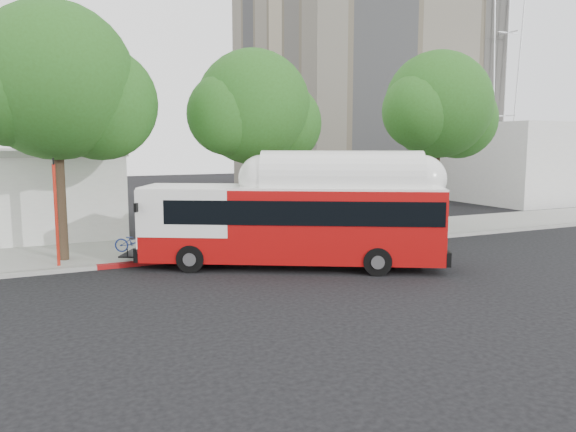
# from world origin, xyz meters

# --- Properties ---
(ground) EXTENTS (120.00, 120.00, 0.00)m
(ground) POSITION_xyz_m (0.00, 0.00, 0.00)
(ground) COLOR black
(ground) RESTS_ON ground
(sidewalk) EXTENTS (60.00, 5.00, 0.15)m
(sidewalk) POSITION_xyz_m (0.00, 6.50, 0.07)
(sidewalk) COLOR gray
(sidewalk) RESTS_ON ground
(curb_strip) EXTENTS (60.00, 0.30, 0.15)m
(curb_strip) POSITION_xyz_m (0.00, 3.90, 0.07)
(curb_strip) COLOR gray
(curb_strip) RESTS_ON ground
(red_curb_segment) EXTENTS (10.00, 0.32, 0.16)m
(red_curb_segment) POSITION_xyz_m (-3.00, 3.90, 0.08)
(red_curb_segment) COLOR maroon
(red_curb_segment) RESTS_ON ground
(street_tree_left) EXTENTS (6.67, 5.80, 9.74)m
(street_tree_left) POSITION_xyz_m (-8.53, 5.56, 6.60)
(street_tree_left) COLOR #2D2116
(street_tree_left) RESTS_ON ground
(street_tree_mid) EXTENTS (5.75, 5.00, 8.62)m
(street_tree_mid) POSITION_xyz_m (-0.59, 6.06, 5.91)
(street_tree_mid) COLOR #2D2116
(street_tree_mid) RESTS_ON ground
(street_tree_right) EXTENTS (6.21, 5.40, 9.18)m
(street_tree_right) POSITION_xyz_m (9.44, 5.86, 6.26)
(street_tree_right) COLOR #2D2116
(street_tree_right) RESTS_ON ground
(horizon_block) EXTENTS (20.00, 12.00, 6.00)m
(horizon_block) POSITION_xyz_m (30.00, 16.00, 3.00)
(horizon_block) COLOR silver
(horizon_block) RESTS_ON ground
(transit_bus) EXTENTS (11.21, 7.41, 3.46)m
(transit_bus) POSITION_xyz_m (-1.32, 1.20, 1.62)
(transit_bus) COLOR #9E0B0A
(transit_bus) RESTS_ON ground
(signal_pole) EXTENTS (0.12, 0.38, 4.05)m
(signal_pole) POSITION_xyz_m (-9.25, 4.45, 2.08)
(signal_pole) COLOR red
(signal_pole) RESTS_ON ground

